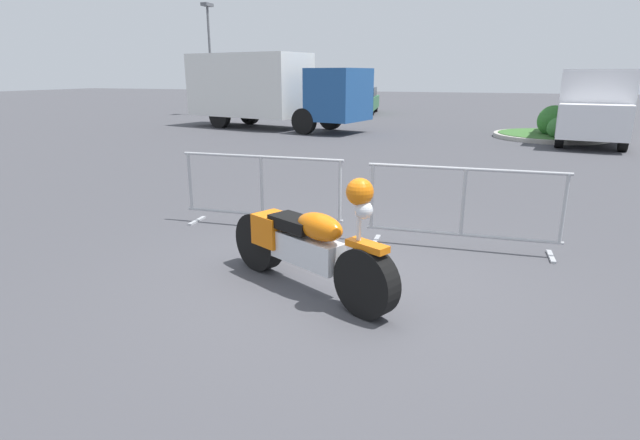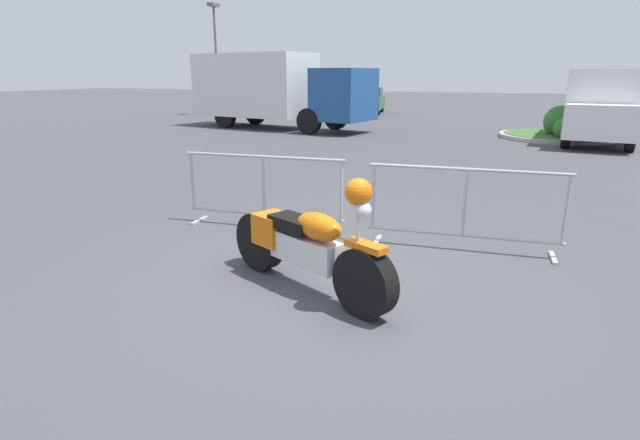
# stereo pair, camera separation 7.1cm
# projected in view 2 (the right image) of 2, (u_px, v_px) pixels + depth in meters

# --- Properties ---
(ground_plane) EXTENTS (120.00, 120.00, 0.00)m
(ground_plane) POSITION_uv_depth(u_px,v_px,m) (341.00, 285.00, 5.35)
(ground_plane) COLOR #424247
(motorcycle) EXTENTS (2.13, 1.19, 1.30)m
(motorcycle) POSITION_uv_depth(u_px,v_px,m) (306.00, 245.00, 5.10)
(motorcycle) COLOR black
(motorcycle) RESTS_ON ground
(crowd_barrier_near) EXTENTS (2.42, 0.57, 1.07)m
(crowd_barrier_near) POSITION_uv_depth(u_px,v_px,m) (264.00, 191.00, 7.20)
(crowd_barrier_near) COLOR #9EA0A5
(crowd_barrier_near) RESTS_ON ground
(crowd_barrier_far) EXTENTS (2.42, 0.57, 1.07)m
(crowd_barrier_far) POSITION_uv_depth(u_px,v_px,m) (464.00, 208.00, 6.26)
(crowd_barrier_far) COLOR #9EA0A5
(crowd_barrier_far) RESTS_ON ground
(box_truck) EXTENTS (8.00, 3.83, 2.98)m
(box_truck) POSITION_uv_depth(u_px,v_px,m) (272.00, 88.00, 20.32)
(box_truck) COLOR silver
(box_truck) RESTS_ON ground
(delivery_van) EXTENTS (2.60, 5.21, 2.31)m
(delivery_van) POSITION_uv_depth(u_px,v_px,m) (602.00, 104.00, 16.04)
(delivery_van) COLOR silver
(delivery_van) RESTS_ON ground
(parked_car_black) EXTENTS (2.51, 4.71, 1.52)m
(parked_car_black) POSITION_uv_depth(u_px,v_px,m) (270.00, 98.00, 29.89)
(parked_car_black) COLOR black
(parked_car_black) RESTS_ON ground
(parked_car_blue) EXTENTS (2.36, 4.44, 1.43)m
(parked_car_blue) POSITION_uv_depth(u_px,v_px,m) (319.00, 99.00, 29.40)
(parked_car_blue) COLOR #284799
(parked_car_blue) RESTS_ON ground
(parked_car_green) EXTENTS (2.39, 4.49, 1.45)m
(parked_car_green) POSITION_uv_depth(u_px,v_px,m) (367.00, 100.00, 28.39)
(parked_car_green) COLOR #236B38
(parked_car_green) RESTS_ON ground
(pedestrian) EXTENTS (0.46, 0.46, 1.69)m
(pedestrian) POSITION_uv_depth(u_px,v_px,m) (629.00, 108.00, 19.19)
(pedestrian) COLOR #262838
(pedestrian) RESTS_ON ground
(planter_island) EXTENTS (3.81, 3.81, 1.14)m
(planter_island) POSITION_uv_depth(u_px,v_px,m) (560.00, 130.00, 17.31)
(planter_island) COLOR #ADA89E
(planter_island) RESTS_ON ground
(street_lamp) EXTENTS (0.36, 0.70, 5.68)m
(street_lamp) POSITION_uv_depth(u_px,v_px,m) (216.00, 44.00, 26.26)
(street_lamp) COLOR #595B60
(street_lamp) RESTS_ON ground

